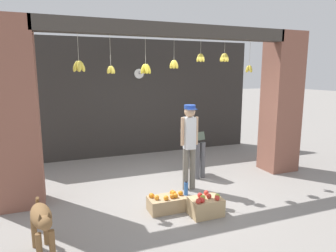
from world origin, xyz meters
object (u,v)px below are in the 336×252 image
shopkeeper (189,141)px  fruit_crate_oranges (167,203)px  dog (42,220)px  water_bottle (186,188)px  wall_clock (139,74)px  fruit_crate_apples (206,206)px  worker_stooping (194,146)px

shopkeeper → fruit_crate_oranges: 1.30m
dog → water_bottle: (2.38, 1.07, -0.34)m
shopkeeper → fruit_crate_oranges: (-0.72, -0.70, -0.83)m
shopkeeper → wall_clock: bearing=-82.6°
dog → shopkeeper: size_ratio=0.53×
wall_clock → dog: bearing=-120.1°
dog → fruit_crate_apples: bearing=86.1°
dog → fruit_crate_apples: 2.38m
dog → fruit_crate_apples: size_ratio=1.70×
fruit_crate_apples → wall_clock: 4.35m
worker_stooping → fruit_crate_oranges: (-1.16, -1.37, -0.54)m
water_bottle → worker_stooping: bearing=56.5°
shopkeeper → water_bottle: size_ratio=6.25×
water_bottle → dog: bearing=-155.8°
dog → water_bottle: dog is taller
wall_clock → shopkeeper: bearing=-86.1°
fruit_crate_oranges → fruit_crate_apples: bearing=-35.6°
worker_stooping → wall_clock: wall_clock is taller
worker_stooping → fruit_crate_apples: (-0.64, -1.74, -0.51)m
worker_stooping → fruit_crate_apples: worker_stooping is taller
dog → wall_clock: 5.02m
fruit_crate_oranges → water_bottle: fruit_crate_oranges is taller
fruit_crate_oranges → fruit_crate_apples: (0.51, -0.37, 0.03)m
fruit_crate_oranges → fruit_crate_apples: fruit_crate_apples is taller
fruit_crate_apples → water_bottle: 0.83m
shopkeeper → wall_clock: 3.04m
dog → shopkeeper: (2.55, 1.31, 0.49)m
dog → wall_clock: bearing=140.2°
worker_stooping → fruit_crate_oranges: worker_stooping is taller
fruit_crate_apples → wall_clock: size_ratio=1.86×
dog → fruit_crate_oranges: bearing=98.7°
fruit_crate_oranges → shopkeeper: bearing=44.2°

